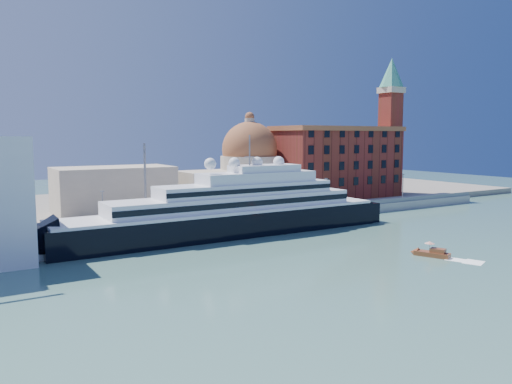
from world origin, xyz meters
TOP-DOWN VIEW (x-y plane):
  - ground at (0.00, 0.00)m, footprint 400.00×400.00m
  - quay at (0.00, 34.00)m, footprint 180.00×10.00m
  - land at (0.00, 75.00)m, footprint 260.00×72.00m
  - quay_fence at (0.00, 29.50)m, footprint 180.00×0.10m
  - superyacht at (-7.27, 23.00)m, footprint 87.34×12.11m
  - service_barge at (-45.08, 20.88)m, footprint 10.59×3.94m
  - water_taxi at (17.89, -14.45)m, footprint 4.24×6.52m
  - warehouse at (52.00, 52.00)m, footprint 43.00×19.00m
  - campanile at (76.00, 52.00)m, footprint 8.40×8.40m
  - church at (6.39, 57.72)m, footprint 66.00×18.00m
  - lamp_posts at (-12.67, 32.27)m, footprint 120.80×2.40m

SIDE VIEW (x-z plane):
  - ground at x=0.00m, z-range 0.00..0.00m
  - service_barge at x=-45.08m, z-range -0.50..1.85m
  - water_taxi at x=17.89m, z-range -0.77..2.18m
  - land at x=0.00m, z-range 0.00..2.00m
  - quay at x=0.00m, z-range 0.00..2.50m
  - quay_fence at x=0.00m, z-range 2.50..3.70m
  - superyacht at x=-7.27m, z-range -8.55..17.56m
  - lamp_posts at x=-12.67m, z-range 0.84..18.84m
  - church at x=6.39m, z-range -1.84..23.66m
  - warehouse at x=52.00m, z-range 2.16..25.41m
  - campanile at x=76.00m, z-range 5.26..52.26m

